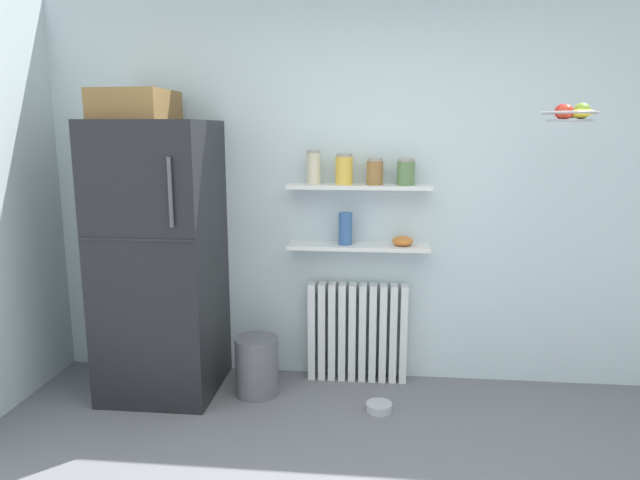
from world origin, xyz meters
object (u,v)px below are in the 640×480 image
at_px(storage_jar_3, 406,172).
at_px(vase, 345,229).
at_px(pet_food_bowl, 379,407).
at_px(hanging_fruit_basket, 571,113).
at_px(trash_bin, 257,366).
at_px(shelf_bowl, 403,241).
at_px(radiator, 357,332).
at_px(storage_jar_1, 344,169).
at_px(refrigerator, 160,254).
at_px(storage_jar_2, 375,172).
at_px(storage_jar_0, 314,167).

distance_m(storage_jar_3, vase, 0.54).
distance_m(pet_food_bowl, hanging_fruit_basket, 2.04).
bearing_deg(trash_bin, storage_jar_3, 15.80).
relative_size(shelf_bowl, hanging_fruit_basket, 0.48).
xyz_separation_m(vase, shelf_bowl, (0.38, 0.00, -0.08)).
bearing_deg(shelf_bowl, pet_food_bowl, -107.71).
xyz_separation_m(radiator, shelf_bowl, (0.29, -0.03, 0.66)).
relative_size(storage_jar_1, pet_food_bowl, 1.23).
xyz_separation_m(refrigerator, storage_jar_3, (1.58, 0.24, 0.52)).
distance_m(storage_jar_2, vase, 0.42).
bearing_deg(trash_bin, storage_jar_2, 19.72).
xyz_separation_m(refrigerator, vase, (1.19, 0.24, 0.14)).
xyz_separation_m(storage_jar_2, storage_jar_3, (0.20, 0.00, -0.00)).
height_order(storage_jar_2, vase, storage_jar_2).
bearing_deg(storage_jar_0, shelf_bowl, 0.00).
bearing_deg(radiator, shelf_bowl, -5.86).
height_order(storage_jar_0, trash_bin, storage_jar_0).
bearing_deg(refrigerator, storage_jar_2, 10.00).
xyz_separation_m(storage_jar_0, pet_food_bowl, (0.46, -0.43, -1.45)).
height_order(storage_jar_1, vase, storage_jar_1).
bearing_deg(storage_jar_3, pet_food_bowl, -108.64).
distance_m(refrigerator, radiator, 1.43).
relative_size(storage_jar_2, vase, 0.80).
xyz_separation_m(refrigerator, storage_jar_0, (0.98, 0.24, 0.55)).
distance_m(refrigerator, vase, 1.22).
xyz_separation_m(storage_jar_0, storage_jar_1, (0.20, 0.00, -0.01)).
xyz_separation_m(storage_jar_0, storage_jar_3, (0.60, 0.00, -0.03)).
bearing_deg(hanging_fruit_basket, storage_jar_3, 150.29).
relative_size(trash_bin, hanging_fruit_basket, 1.33).
height_order(pet_food_bowl, hanging_fruit_basket, hanging_fruit_basket).
bearing_deg(storage_jar_3, shelf_bowl, -180.00).
relative_size(storage_jar_1, shelf_bowl, 1.43).
height_order(radiator, shelf_bowl, shelf_bowl).
bearing_deg(storage_jar_2, storage_jar_3, 0.00).
bearing_deg(radiator, vase, -161.23).
xyz_separation_m(radiator, storage_jar_3, (0.30, -0.03, 1.11)).
xyz_separation_m(vase, trash_bin, (-0.56, -0.27, -0.88)).
height_order(storage_jar_1, storage_jar_2, storage_jar_1).
height_order(shelf_bowl, hanging_fruit_basket, hanging_fruit_basket).
bearing_deg(storage_jar_0, storage_jar_2, 0.00).
distance_m(radiator, vase, 0.74).
bearing_deg(storage_jar_2, storage_jar_0, 180.00).
distance_m(storage_jar_1, vase, 0.39).
relative_size(storage_jar_3, hanging_fruit_basket, 0.59).
distance_m(radiator, storage_jar_0, 1.17).
xyz_separation_m(shelf_bowl, pet_food_bowl, (-0.14, -0.43, -0.97)).
height_order(storage_jar_0, shelf_bowl, storage_jar_0).
height_order(refrigerator, radiator, refrigerator).
distance_m(refrigerator, storage_jar_3, 1.68).
relative_size(storage_jar_0, storage_jar_3, 1.30).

